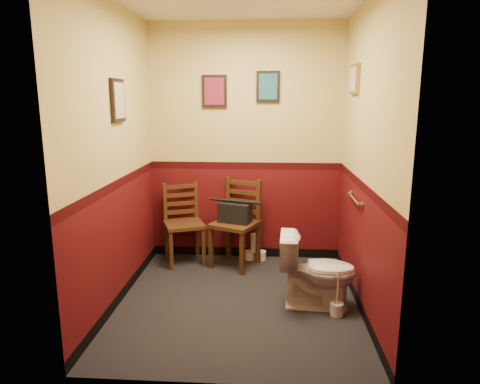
# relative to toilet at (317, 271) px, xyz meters

# --- Properties ---
(floor) EXTENTS (2.20, 2.40, 0.00)m
(floor) POSITION_rel_toilet_xyz_m (-0.72, 0.04, -0.34)
(floor) COLOR black
(floor) RESTS_ON ground
(wall_back) EXTENTS (2.20, 0.00, 2.70)m
(wall_back) POSITION_rel_toilet_xyz_m (-0.72, 1.24, 1.01)
(wall_back) COLOR #4C0C10
(wall_back) RESTS_ON ground
(wall_front) EXTENTS (2.20, 0.00, 2.70)m
(wall_front) POSITION_rel_toilet_xyz_m (-0.72, -1.16, 1.01)
(wall_front) COLOR #4C0C10
(wall_front) RESTS_ON ground
(wall_left) EXTENTS (0.00, 2.40, 2.70)m
(wall_left) POSITION_rel_toilet_xyz_m (-1.82, 0.04, 1.01)
(wall_left) COLOR #4C0C10
(wall_left) RESTS_ON ground
(wall_right) EXTENTS (0.00, 2.40, 2.70)m
(wall_right) POSITION_rel_toilet_xyz_m (0.38, 0.04, 1.01)
(wall_right) COLOR #4C0C10
(wall_right) RESTS_ON ground
(grab_bar) EXTENTS (0.05, 0.56, 0.06)m
(grab_bar) POSITION_rel_toilet_xyz_m (0.35, 0.29, 0.61)
(grab_bar) COLOR silver
(grab_bar) RESTS_ON wall_right
(framed_print_back_a) EXTENTS (0.28, 0.04, 0.36)m
(framed_print_back_a) POSITION_rel_toilet_xyz_m (-1.07, 1.22, 1.61)
(framed_print_back_a) COLOR black
(framed_print_back_a) RESTS_ON wall_back
(framed_print_back_b) EXTENTS (0.26, 0.04, 0.34)m
(framed_print_back_b) POSITION_rel_toilet_xyz_m (-0.47, 1.22, 1.66)
(framed_print_back_b) COLOR black
(framed_print_back_b) RESTS_ON wall_back
(framed_print_left) EXTENTS (0.04, 0.30, 0.38)m
(framed_print_left) POSITION_rel_toilet_xyz_m (-1.80, 0.14, 1.51)
(framed_print_left) COLOR black
(framed_print_left) RESTS_ON wall_left
(framed_print_right) EXTENTS (0.04, 0.34, 0.28)m
(framed_print_right) POSITION_rel_toilet_xyz_m (0.36, 0.64, 1.71)
(framed_print_right) COLOR olive
(framed_print_right) RESTS_ON wall_right
(toilet) EXTENTS (0.71, 0.43, 0.68)m
(toilet) POSITION_rel_toilet_xyz_m (0.00, 0.00, 0.00)
(toilet) COLOR white
(toilet) RESTS_ON floor
(toilet_brush) EXTENTS (0.11, 0.11, 0.41)m
(toilet_brush) POSITION_rel_toilet_xyz_m (0.16, -0.17, -0.27)
(toilet_brush) COLOR silver
(toilet_brush) RESTS_ON floor
(chair_left) EXTENTS (0.55, 0.55, 0.91)m
(chair_left) POSITION_rel_toilet_xyz_m (-1.43, 1.04, 0.12)
(chair_left) COLOR #492D16
(chair_left) RESTS_ON floor
(chair_right) EXTENTS (0.61, 0.61, 0.98)m
(chair_right) POSITION_rel_toilet_xyz_m (-0.80, 0.97, 0.15)
(chair_right) COLOR #492D16
(chair_right) RESTS_ON floor
(handbag) EXTENTS (0.39, 0.28, 0.26)m
(handbag) POSITION_rel_toilet_xyz_m (-0.82, 0.93, 0.29)
(handbag) COLOR black
(handbag) RESTS_ON chair_right
(tp_stack) EXTENTS (0.25, 0.15, 0.32)m
(tp_stack) POSITION_rel_toilet_xyz_m (-0.59, 1.12, -0.20)
(tp_stack) COLOR silver
(tp_stack) RESTS_ON floor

